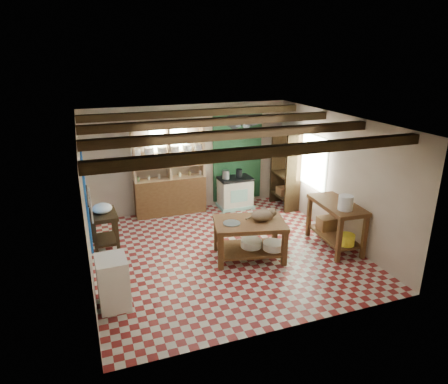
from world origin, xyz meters
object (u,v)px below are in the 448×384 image
object	(u,v)px
white_cabinet	(113,282)
cat	(262,215)
work_table	(249,240)
stove	(235,193)
right_counter	(335,225)
prep_table	(105,230)

from	to	relation	value
white_cabinet	cat	bearing A→B (deg)	12.29
work_table	stove	world-z (taller)	stove
right_counter	cat	distance (m)	1.61
prep_table	cat	xyz separation A→B (m)	(2.82, -1.37, 0.47)
work_table	cat	distance (m)	0.54
white_cabinet	right_counter	bearing A→B (deg)	5.61
stove	white_cabinet	size ratio (longest dim) A/B	0.99
work_table	right_counter	size ratio (longest dim) A/B	1.00
cat	work_table	bearing A→B (deg)	-178.69
cat	white_cabinet	bearing A→B (deg)	-163.26
stove	white_cabinet	distance (m)	4.62
white_cabinet	stove	bearing A→B (deg)	43.06
stove	prep_table	size ratio (longest dim) A/B	1.08
prep_table	white_cabinet	world-z (taller)	white_cabinet
work_table	stove	xyz separation A→B (m)	(0.70, 2.53, 0.02)
right_counter	cat	size ratio (longest dim) A/B	2.95
white_cabinet	right_counter	distance (m)	4.43
work_table	stove	distance (m)	2.63
stove	prep_table	distance (m)	3.47
prep_table	white_cabinet	size ratio (longest dim) A/B	0.92
white_cabinet	right_counter	xyz separation A→B (m)	(4.40, 0.55, 0.06)
prep_table	right_counter	size ratio (longest dim) A/B	0.57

